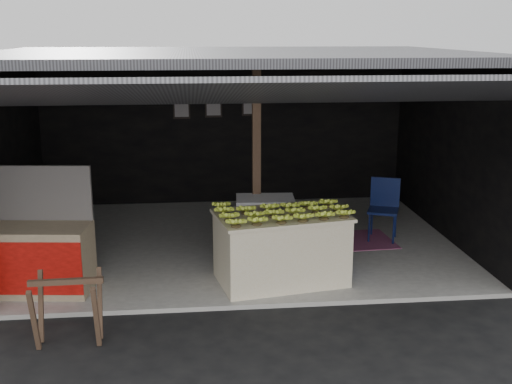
{
  "coord_description": "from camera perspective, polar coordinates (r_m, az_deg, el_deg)",
  "views": [
    {
      "loc": [
        -0.66,
        -7.23,
        3.32
      ],
      "look_at": [
        0.25,
        1.51,
        1.1
      ],
      "focal_mm": 45.0,
      "sensor_mm": 36.0,
      "label": 1
    }
  ],
  "objects": [
    {
      "name": "magenta_rug",
      "position": [
        10.33,
        7.92,
        -4.32
      ],
      "size": [
        1.56,
        1.1,
        0.01
      ],
      "primitive_type": "cube",
      "rotation": [
        0.0,
        0.0,
        0.07
      ],
      "color": "#7C1B60",
      "rests_on": "concrete_slab"
    },
    {
      "name": "neighbor_stall",
      "position": [
        8.69,
        -19.52,
        -5.33
      ],
      "size": [
        1.61,
        0.87,
        1.59
      ],
      "rotation": [
        0.0,
        0.0,
        -0.11
      ],
      "color": "#998466",
      "rests_on": "concrete_slab"
    },
    {
      "name": "concrete_slab",
      "position": [
        10.29,
        -1.98,
        -4.47
      ],
      "size": [
        7.0,
        5.0,
        0.06
      ],
      "primitive_type": "cube",
      "color": "gray",
      "rests_on": "ground"
    },
    {
      "name": "white_crate",
      "position": [
        9.34,
        0.81,
        -3.25
      ],
      "size": [
        0.87,
        0.63,
        0.92
      ],
      "rotation": [
        0.0,
        0.0,
        -0.07
      ],
      "color": "white",
      "rests_on": "concrete_slab"
    },
    {
      "name": "water_barrel",
      "position": [
        8.97,
        6.8,
        -5.42
      ],
      "size": [
        0.36,
        0.36,
        0.53
      ],
      "primitive_type": "cylinder",
      "color": "navy",
      "rests_on": "concrete_slab"
    },
    {
      "name": "banana_pile",
      "position": [
        8.35,
        2.28,
        -1.36
      ],
      "size": [
        1.7,
        1.2,
        0.18
      ],
      "primitive_type": null,
      "rotation": [
        0.0,
        0.0,
        0.18
      ],
      "color": "yellow",
      "rests_on": "banana_table"
    },
    {
      "name": "shophouse",
      "position": [
        10.14,
        -2.2,
        7.26
      ],
      "size": [
        7.4,
        7.29,
        3.02
      ],
      "color": "black",
      "rests_on": "ground"
    },
    {
      "name": "picture_frames",
      "position": [
        12.21,
        -3.64,
        7.62
      ],
      "size": [
        1.62,
        0.04,
        0.46
      ],
      "color": "black",
      "rests_on": "shophouse"
    },
    {
      "name": "plastic_chair",
      "position": [
        10.44,
        11.32,
        -0.99
      ],
      "size": [
        0.6,
        0.6,
        0.98
      ],
      "rotation": [
        0.0,
        0.0,
        -0.39
      ],
      "color": "#0B143D",
      "rests_on": "concrete_slab"
    },
    {
      "name": "sawhorse",
      "position": [
        7.24,
        -16.42,
        -9.5
      ],
      "size": [
        0.78,
        0.69,
        0.77
      ],
      "rotation": [
        0.0,
        0.0,
        0.03
      ],
      "color": "#4D3426",
      "rests_on": "ground"
    },
    {
      "name": "ground",
      "position": [
        7.98,
        -0.7,
        -10.4
      ],
      "size": [
        80.0,
        80.0,
        0.0
      ],
      "primitive_type": "plane",
      "color": "black",
      "rests_on": "ground"
    },
    {
      "name": "banana_table",
      "position": [
        8.52,
        2.25,
        -4.96
      ],
      "size": [
        1.84,
        1.32,
        0.93
      ],
      "rotation": [
        0.0,
        0.0,
        0.18
      ],
      "color": "silver",
      "rests_on": "concrete_slab"
    }
  ]
}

